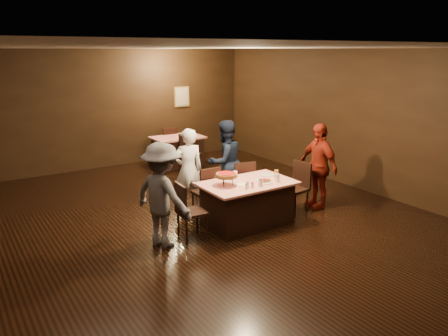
{
  "coord_description": "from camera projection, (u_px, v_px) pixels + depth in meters",
  "views": [
    {
      "loc": [
        -3.53,
        -5.97,
        2.97
      ],
      "look_at": [
        0.44,
        0.11,
        1.0
      ],
      "focal_mm": 35.0,
      "sensor_mm": 36.0,
      "label": 1
    }
  ],
  "objects": [
    {
      "name": "chair_end_left",
      "position": [
        192.0,
        211.0,
        6.99
      ],
      "size": [
        0.45,
        0.45,
        0.95
      ],
      "primitive_type": "cube",
      "rotation": [
        0.0,
        0.0,
        1.49
      ],
      "color": "black",
      "rests_on": "ground"
    },
    {
      "name": "glass_amber",
      "position": [
        276.0,
        174.0,
        7.75
      ],
      "size": [
        0.08,
        0.08,
        0.14
      ],
      "primitive_type": "cylinder",
      "color": "#BF7F26",
      "rests_on": "main_table"
    },
    {
      "name": "diner_white_jacket",
      "position": [
        188.0,
        170.0,
        8.18
      ],
      "size": [
        0.64,
        0.48,
        1.58
      ],
      "primitive_type": "imported",
      "rotation": [
        0.0,
        0.0,
        2.96
      ],
      "color": "white",
      "rests_on": "ground"
    },
    {
      "name": "chair_end_right",
      "position": [
        295.0,
        188.0,
        8.15
      ],
      "size": [
        0.47,
        0.47,
        0.95
      ],
      "primitive_type": "cube",
      "rotation": [
        0.0,
        0.0,
        -1.44
      ],
      "color": "black",
      "rests_on": "ground"
    },
    {
      "name": "condiments",
      "position": [
        249.0,
        186.0,
        7.16
      ],
      "size": [
        0.17,
        0.1,
        0.09
      ],
      "color": "silver",
      "rests_on": "main_table"
    },
    {
      "name": "diner_grey_knit",
      "position": [
        162.0,
        195.0,
        6.66
      ],
      "size": [
        0.94,
        1.21,
        1.65
      ],
      "primitive_type": "imported",
      "rotation": [
        0.0,
        0.0,
        1.93
      ],
      "color": "#5F5E63",
      "rests_on": "ground"
    },
    {
      "name": "glass_back",
      "position": [
        235.0,
        175.0,
        7.69
      ],
      "size": [
        0.08,
        0.08,
        0.14
      ],
      "primitive_type": "cylinder",
      "color": "silver",
      "rests_on": "main_table"
    },
    {
      "name": "chair_far_left",
      "position": [
        205.0,
        191.0,
        7.97
      ],
      "size": [
        0.42,
        0.42,
        0.95
      ],
      "primitive_type": "cube",
      "rotation": [
        0.0,
        0.0,
        3.14
      ],
      "color": "black",
      "rests_on": "ground"
    },
    {
      "name": "pizza_stand",
      "position": [
        226.0,
        175.0,
        7.27
      ],
      "size": [
        0.38,
        0.38,
        0.22
      ],
      "color": "black",
      "rests_on": "main_table"
    },
    {
      "name": "main_table",
      "position": [
        247.0,
        203.0,
        7.59
      ],
      "size": [
        1.6,
        1.0,
        0.77
      ],
      "primitive_type": "cube",
      "color": "red",
      "rests_on": "ground"
    },
    {
      "name": "plate_with_slice",
      "position": [
        265.0,
        181.0,
        7.47
      ],
      "size": [
        0.25,
        0.25,
        0.06
      ],
      "color": "white",
      "rests_on": "main_table"
    },
    {
      "name": "glass_front_left",
      "position": [
        261.0,
        182.0,
        7.26
      ],
      "size": [
        0.08,
        0.08,
        0.14
      ],
      "primitive_type": "cylinder",
      "color": "silver",
      "rests_on": "main_table"
    },
    {
      "name": "diner_red_shirt",
      "position": [
        318.0,
        166.0,
        8.34
      ],
      "size": [
        0.47,
        0.99,
        1.65
      ],
      "primitive_type": "imported",
      "rotation": [
        0.0,
        0.0,
        -1.64
      ],
      "color": "maroon",
      "rests_on": "ground"
    },
    {
      "name": "back_table",
      "position": [
        178.0,
        151.0,
        11.52
      ],
      "size": [
        1.3,
        0.9,
        0.77
      ],
      "primitive_type": "cube",
      "color": "red",
      "rests_on": "ground"
    },
    {
      "name": "glass_front_right",
      "position": [
        277.0,
        178.0,
        7.51
      ],
      "size": [
        0.08,
        0.08,
        0.14
      ],
      "primitive_type": "cylinder",
      "color": "silver",
      "rests_on": "main_table"
    },
    {
      "name": "plate_empty",
      "position": [
        267.0,
        175.0,
        7.9
      ],
      "size": [
        0.25,
        0.25,
        0.01
      ],
      "primitive_type": "cylinder",
      "color": "white",
      "rests_on": "main_table"
    },
    {
      "name": "diner_navy_hoodie",
      "position": [
        225.0,
        162.0,
        8.65
      ],
      "size": [
        0.86,
        0.7,
        1.65
      ],
      "primitive_type": "imported",
      "rotation": [
        0.0,
        0.0,
        3.23
      ],
      "color": "black",
      "rests_on": "ground"
    },
    {
      "name": "napkin_left",
      "position": [
        242.0,
        184.0,
        7.37
      ],
      "size": [
        0.21,
        0.21,
        0.01
      ],
      "primitive_type": "cube",
      "rotation": [
        0.0,
        0.0,
        -0.35
      ],
      "color": "white",
      "rests_on": "main_table"
    },
    {
      "name": "chair_back_near",
      "position": [
        191.0,
        153.0,
        10.93
      ],
      "size": [
        0.48,
        0.48,
        0.95
      ],
      "primitive_type": "cube",
      "rotation": [
        0.0,
        0.0,
        0.17
      ],
      "color": "black",
      "rests_on": "ground"
    },
    {
      "name": "room",
      "position": [
        205.0,
        104.0,
        6.91
      ],
      "size": [
        10.0,
        10.04,
        3.02
      ],
      "color": "black",
      "rests_on": "ground"
    },
    {
      "name": "chair_far_right",
      "position": [
        241.0,
        184.0,
        8.39
      ],
      "size": [
        0.5,
        0.5,
        0.95
      ],
      "primitive_type": "cube",
      "rotation": [
        0.0,
        0.0,
        2.93
      ],
      "color": "black",
      "rests_on": "ground"
    },
    {
      "name": "napkin_center",
      "position": [
        261.0,
        179.0,
        7.65
      ],
      "size": [
        0.19,
        0.19,
        0.01
      ],
      "primitive_type": "cube",
      "rotation": [
        0.0,
        0.0,
        0.21
      ],
      "color": "white",
      "rests_on": "main_table"
    },
    {
      "name": "chair_back_far",
      "position": [
        168.0,
        144.0,
        11.98
      ],
      "size": [
        0.43,
        0.43,
        0.95
      ],
      "primitive_type": "cube",
      "rotation": [
        0.0,
        0.0,
        3.11
      ],
      "color": "black",
      "rests_on": "ground"
    }
  ]
}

